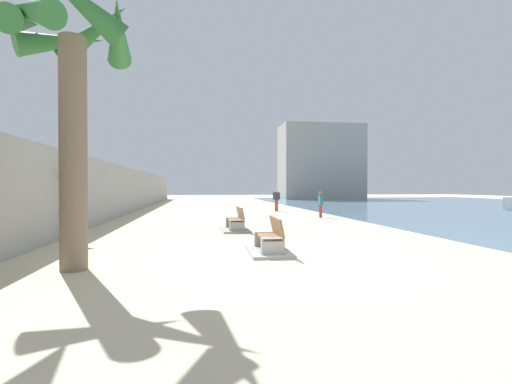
{
  "coord_description": "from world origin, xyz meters",
  "views": [
    {
      "loc": [
        -2.44,
        -8.76,
        1.8
      ],
      "look_at": [
        0.47,
        10.41,
        1.55
      ],
      "focal_mm": 26.67,
      "sensor_mm": 36.0,
      "label": 1
    }
  ],
  "objects_px": {
    "person_walking": "(276,198)",
    "bench_far": "(235,225)",
    "person_standing": "(321,203)",
    "bench_near": "(269,244)",
    "palm_tree": "(70,64)",
    "pedestrian_sign": "(71,193)"
  },
  "relations": [
    {
      "from": "bench_near",
      "to": "pedestrian_sign",
      "type": "distance_m",
      "value": 7.16
    },
    {
      "from": "bench_far",
      "to": "person_standing",
      "type": "bearing_deg",
      "value": 46.41
    },
    {
      "from": "bench_far",
      "to": "pedestrian_sign",
      "type": "bearing_deg",
      "value": -160.74
    },
    {
      "from": "palm_tree",
      "to": "person_walking",
      "type": "relative_size",
      "value": 3.75
    },
    {
      "from": "person_walking",
      "to": "bench_far",
      "type": "bearing_deg",
      "value": -109.26
    },
    {
      "from": "bench_near",
      "to": "bench_far",
      "type": "xyz_separation_m",
      "value": [
        -0.42,
        5.36,
        0.0
      ]
    },
    {
      "from": "person_standing",
      "to": "bench_near",
      "type": "bearing_deg",
      "value": -114.73
    },
    {
      "from": "bench_near",
      "to": "person_standing",
      "type": "bearing_deg",
      "value": 65.27
    },
    {
      "from": "bench_near",
      "to": "bench_far",
      "type": "height_order",
      "value": "same"
    },
    {
      "from": "bench_near",
      "to": "pedestrian_sign",
      "type": "xyz_separation_m",
      "value": [
        -6.18,
        3.34,
        1.36
      ]
    },
    {
      "from": "bench_near",
      "to": "pedestrian_sign",
      "type": "bearing_deg",
      "value": 151.6
    },
    {
      "from": "palm_tree",
      "to": "pedestrian_sign",
      "type": "distance_m",
      "value": 5.83
    },
    {
      "from": "person_walking",
      "to": "bench_near",
      "type": "bearing_deg",
      "value": -102.31
    },
    {
      "from": "person_walking",
      "to": "person_standing",
      "type": "bearing_deg",
      "value": -77.7
    },
    {
      "from": "person_standing",
      "to": "pedestrian_sign",
      "type": "height_order",
      "value": "pedestrian_sign"
    },
    {
      "from": "palm_tree",
      "to": "person_standing",
      "type": "xyz_separation_m",
      "value": [
        9.83,
        12.72,
        -3.57
      ]
    },
    {
      "from": "palm_tree",
      "to": "pedestrian_sign",
      "type": "relative_size",
      "value": 2.44
    },
    {
      "from": "person_walking",
      "to": "person_standing",
      "type": "distance_m",
      "value": 6.38
    },
    {
      "from": "bench_far",
      "to": "person_standing",
      "type": "relative_size",
      "value": 1.38
    },
    {
      "from": "bench_near",
      "to": "pedestrian_sign",
      "type": "relative_size",
      "value": 0.83
    },
    {
      "from": "bench_near",
      "to": "person_walking",
      "type": "distance_m",
      "value": 17.88
    },
    {
      "from": "bench_far",
      "to": "person_walking",
      "type": "distance_m",
      "value": 12.84
    }
  ]
}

